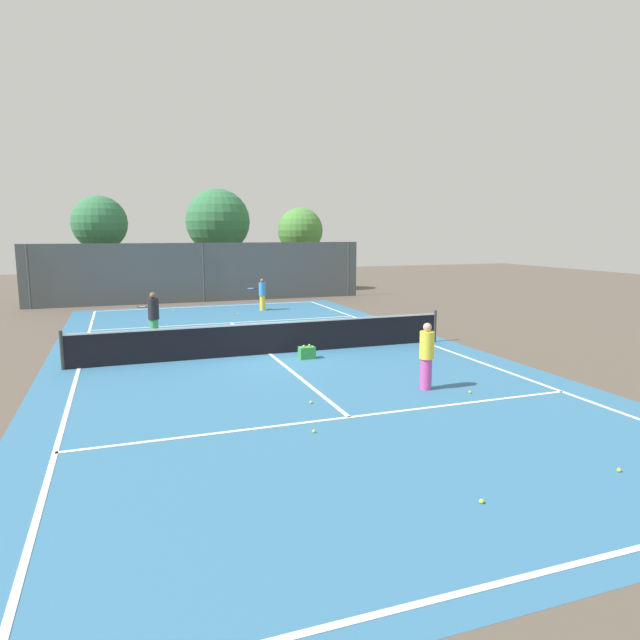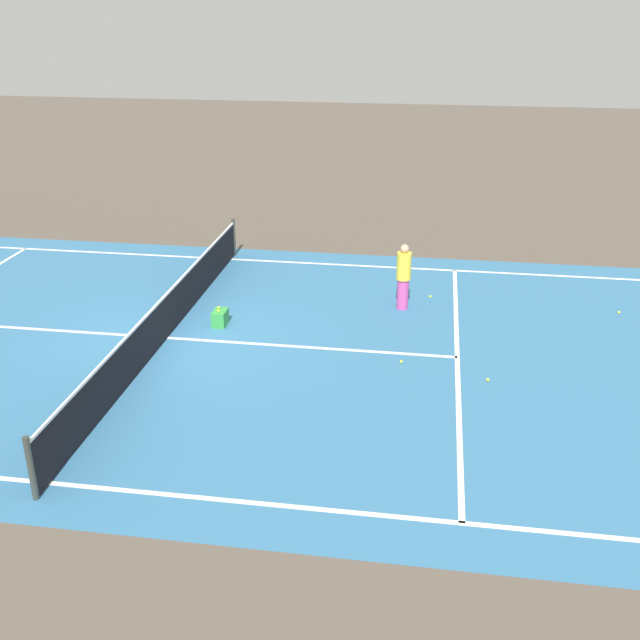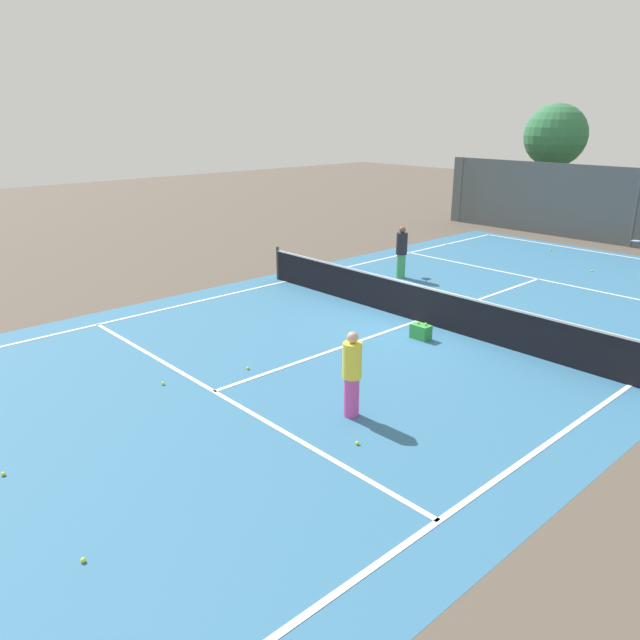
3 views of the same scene
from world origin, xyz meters
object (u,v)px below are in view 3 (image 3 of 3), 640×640
at_px(player_0, 402,251).
at_px(tennis_ball_3, 3,474).
at_px(tennis_ball_6, 446,244).
at_px(tennis_ball_7, 551,250).
at_px(player_2, 352,374).
at_px(tennis_ball_8, 369,305).
at_px(tennis_ball_1, 592,271).
at_px(tennis_ball_5, 163,383).
at_px(tennis_ball_9, 248,368).
at_px(ball_crate, 421,332).
at_px(tennis_ball_4, 83,560).
at_px(tennis_ball_2, 357,443).

xyz_separation_m(player_0, tennis_ball_3, (3.60, -13.59, -0.86)).
relative_size(tennis_ball_3, tennis_ball_6, 1.00).
xyz_separation_m(tennis_ball_6, tennis_ball_7, (3.58, 2.15, 0.00)).
bearing_deg(tennis_ball_6, player_2, -59.90).
relative_size(player_0, tennis_ball_8, 26.29).
bearing_deg(tennis_ball_1, tennis_ball_6, 179.50).
height_order(tennis_ball_7, tennis_ball_8, same).
distance_m(tennis_ball_5, tennis_ball_9, 1.82).
bearing_deg(tennis_ball_9, ball_crate, 72.65).
relative_size(player_0, tennis_ball_4, 26.29).
xyz_separation_m(ball_crate, tennis_ball_9, (-1.33, -4.26, -0.15)).
bearing_deg(tennis_ball_1, tennis_ball_8, -106.17).
height_order(ball_crate, tennis_ball_5, ball_crate).
height_order(player_0, tennis_ball_4, player_0).
height_order(player_2, tennis_ball_2, player_2).
bearing_deg(tennis_ball_2, tennis_ball_1, 100.13).
relative_size(tennis_ball_4, tennis_ball_6, 1.00).
xyz_separation_m(tennis_ball_1, tennis_ball_2, (2.59, -14.49, 0.00)).
bearing_deg(ball_crate, tennis_ball_1, 90.75).
height_order(tennis_ball_6, tennis_ball_8, same).
xyz_separation_m(ball_crate, tennis_ball_1, (-0.13, 9.70, -0.15)).
height_order(player_0, tennis_ball_5, player_0).
xyz_separation_m(ball_crate, tennis_ball_6, (-6.38, 9.76, -0.15)).
xyz_separation_m(tennis_ball_4, tennis_ball_9, (-3.45, 5.03, 0.00)).
height_order(ball_crate, tennis_ball_9, ball_crate).
bearing_deg(tennis_ball_4, ball_crate, 102.87).
height_order(tennis_ball_2, tennis_ball_4, same).
xyz_separation_m(player_0, tennis_ball_9, (2.83, -8.43, -0.86)).
height_order(tennis_ball_3, tennis_ball_9, same).
height_order(tennis_ball_2, tennis_ball_8, same).
relative_size(ball_crate, tennis_ball_6, 7.15).
distance_m(tennis_ball_2, tennis_ball_7, 17.50).
height_order(tennis_ball_5, tennis_ball_6, same).
bearing_deg(ball_crate, player_0, 134.97).
height_order(tennis_ball_1, tennis_ball_3, same).
bearing_deg(tennis_ball_3, player_0, 104.82).
distance_m(ball_crate, tennis_ball_7, 12.23).
bearing_deg(tennis_ball_7, tennis_ball_5, -87.01).
distance_m(ball_crate, tennis_ball_3, 9.45).
bearing_deg(tennis_ball_3, tennis_ball_8, 101.30).
distance_m(player_0, ball_crate, 5.93).
bearing_deg(tennis_ball_6, tennis_ball_3, -73.14).
xyz_separation_m(tennis_ball_6, tennis_ball_9, (5.05, -14.02, 0.00)).
relative_size(tennis_ball_3, tennis_ball_5, 1.00).
relative_size(tennis_ball_6, tennis_ball_7, 1.00).
relative_size(ball_crate, tennis_ball_3, 7.15).
bearing_deg(tennis_ball_4, tennis_ball_3, -177.12).
distance_m(ball_crate, tennis_ball_9, 4.47).
xyz_separation_m(tennis_ball_2, tennis_ball_3, (-3.03, -4.64, 0.00)).
relative_size(tennis_ball_6, tennis_ball_9, 1.00).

